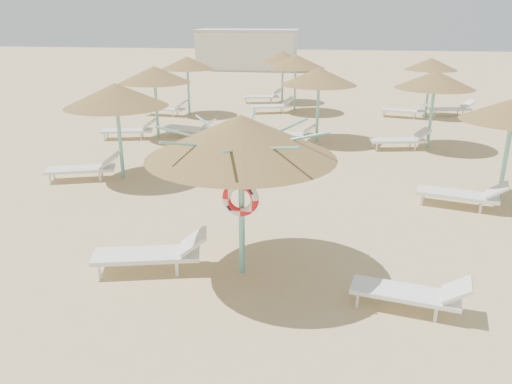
# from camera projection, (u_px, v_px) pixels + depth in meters

# --- Properties ---
(ground) EXTENTS (120.00, 120.00, 0.00)m
(ground) POSITION_uv_depth(u_px,v_px,m) (256.00, 280.00, 8.96)
(ground) COLOR tan
(ground) RESTS_ON ground
(main_palapa) EXTENTS (3.28, 3.28, 2.94)m
(main_palapa) POSITION_uv_depth(u_px,v_px,m) (241.00, 137.00, 8.40)
(main_palapa) COLOR #6EC0B8
(main_palapa) RESTS_ON ground
(lounger_main_a) EXTENTS (2.18, 1.10, 0.76)m
(lounger_main_a) POSITION_uv_depth(u_px,v_px,m) (154.00, 253.00, 9.19)
(lounger_main_a) COLOR white
(lounger_main_a) RESTS_ON ground
(lounger_main_b) EXTENTS (1.90, 0.89, 0.66)m
(lounger_main_b) POSITION_uv_depth(u_px,v_px,m) (413.00, 293.00, 7.97)
(lounger_main_b) COLOR white
(lounger_main_b) RESTS_ON ground
(palapa_field) EXTENTS (19.27, 16.74, 2.72)m
(palapa_field) POSITION_uv_depth(u_px,v_px,m) (336.00, 77.00, 18.18)
(palapa_field) COLOR #6EC0B8
(palapa_field) RESTS_ON ground
(service_hut) EXTENTS (8.40, 4.40, 3.25)m
(service_hut) POSITION_uv_depth(u_px,v_px,m) (248.00, 49.00, 41.81)
(service_hut) COLOR silver
(service_hut) RESTS_ON ground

